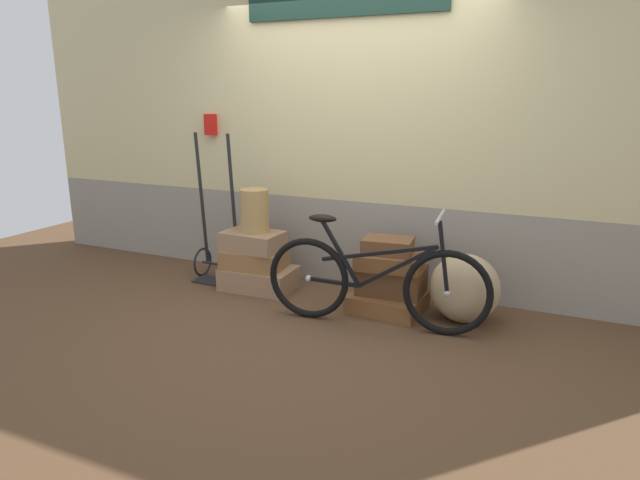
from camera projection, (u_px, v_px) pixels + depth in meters
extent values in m
cube|color=#513823|center=(316.00, 314.00, 4.61)|extent=(9.05, 5.20, 0.06)
cube|color=gray|center=(355.00, 241.00, 5.25)|extent=(7.05, 0.20, 0.79)
cube|color=#CCBC84|center=(357.00, 90.00, 4.90)|extent=(7.05, 0.20, 1.94)
cube|color=red|center=(211.00, 125.00, 5.45)|extent=(0.10, 0.08, 0.20)
cube|color=#937051|center=(259.00, 278.00, 5.11)|extent=(0.66, 0.45, 0.20)
cube|color=olive|center=(254.00, 259.00, 5.07)|extent=(0.58, 0.43, 0.17)
cube|color=#937051|center=(253.00, 241.00, 5.02)|extent=(0.54, 0.37, 0.17)
cube|color=brown|center=(387.00, 302.00, 4.60)|extent=(0.60, 0.52, 0.15)
cube|color=brown|center=(392.00, 280.00, 4.59)|extent=(0.53, 0.39, 0.22)
cube|color=brown|center=(390.00, 260.00, 4.53)|extent=(0.55, 0.44, 0.12)
cube|color=brown|center=(388.00, 246.00, 4.51)|extent=(0.42, 0.33, 0.12)
cylinder|color=#A8844C|center=(255.00, 211.00, 4.96)|extent=(0.25, 0.25, 0.38)
torus|color=black|center=(203.00, 262.00, 5.46)|extent=(0.02, 0.28, 0.28)
torus|color=black|center=(238.00, 267.00, 5.29)|extent=(0.02, 0.28, 0.28)
cylinder|color=black|center=(220.00, 264.00, 5.37)|extent=(0.41, 0.02, 0.02)
cylinder|color=black|center=(202.00, 199.00, 5.29)|extent=(0.03, 0.12, 1.25)
cylinder|color=black|center=(233.00, 202.00, 5.15)|extent=(0.03, 0.12, 1.25)
cube|color=black|center=(214.00, 281.00, 5.31)|extent=(0.37, 0.22, 0.02)
ellipsoid|color=tan|center=(465.00, 288.00, 4.33)|extent=(0.54, 0.46, 0.54)
torus|color=black|center=(309.00, 278.00, 4.39)|extent=(0.65, 0.12, 0.65)
sphere|color=#B2B2B7|center=(309.00, 278.00, 4.39)|extent=(0.05, 0.05, 0.05)
torus|color=black|center=(447.00, 293.00, 4.07)|extent=(0.65, 0.12, 0.65)
sphere|color=#B2B2B7|center=(447.00, 293.00, 4.07)|extent=(0.05, 0.05, 0.05)
cube|color=black|center=(397.00, 267.00, 4.14)|extent=(0.59, 0.09, 0.38)
cube|color=black|center=(341.00, 253.00, 4.26)|extent=(0.32, 0.06, 0.50)
cube|color=black|center=(333.00, 282.00, 4.33)|extent=(0.41, 0.07, 0.04)
cube|color=black|center=(378.00, 253.00, 4.16)|extent=(0.87, 0.12, 0.20)
cube|color=black|center=(444.00, 258.00, 4.01)|extent=(0.11, 0.04, 0.54)
ellipsoid|color=black|center=(323.00, 218.00, 4.23)|extent=(0.23, 0.11, 0.06)
cylinder|color=#A5A5AD|center=(440.00, 217.00, 3.95)|extent=(0.07, 0.46, 0.02)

